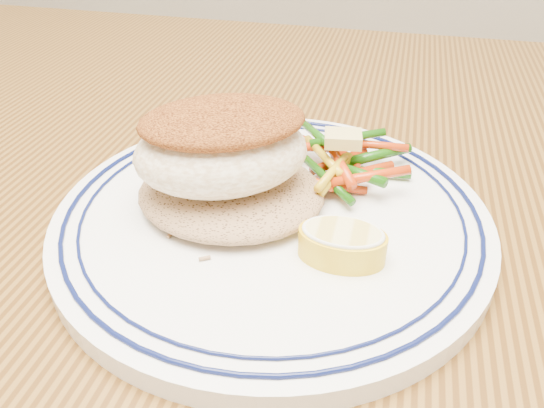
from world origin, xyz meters
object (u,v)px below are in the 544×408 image
(fish_fillet, at_px, (222,145))
(vegetable_pile, at_px, (344,164))
(dining_table, at_px, (338,300))
(lemon_wedge, at_px, (342,242))
(plate, at_px, (272,217))
(rice_pilaf, at_px, (231,188))

(fish_fillet, bearing_deg, vegetable_pile, 36.11)
(dining_table, bearing_deg, lemon_wedge, -86.55)
(dining_table, bearing_deg, plate, -140.30)
(vegetable_pile, distance_m, lemon_wedge, 0.09)
(rice_pilaf, bearing_deg, plate, -2.55)
(plate, distance_m, fish_fillet, 0.06)
(plate, relative_size, fish_fillet, 2.15)
(rice_pilaf, xyz_separation_m, lemon_wedge, (0.08, -0.04, -0.00))
(dining_table, xyz_separation_m, lemon_wedge, (0.00, -0.08, 0.12))
(fish_fillet, bearing_deg, lemon_wedge, -23.28)
(plate, xyz_separation_m, fish_fillet, (-0.03, -0.00, 0.05))
(rice_pilaf, height_order, lemon_wedge, rice_pilaf)
(plate, height_order, lemon_wedge, lemon_wedge)
(fish_fillet, relative_size, vegetable_pile, 1.33)
(dining_table, distance_m, fish_fillet, 0.18)
(dining_table, distance_m, rice_pilaf, 0.15)
(dining_table, relative_size, lemon_wedge, 28.18)
(rice_pilaf, bearing_deg, dining_table, 26.46)
(fish_fillet, xyz_separation_m, vegetable_pile, (0.07, 0.05, -0.03))
(fish_fillet, distance_m, lemon_wedge, 0.10)
(dining_table, bearing_deg, vegetable_pile, 117.87)
(fish_fillet, bearing_deg, rice_pilaf, 44.93)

